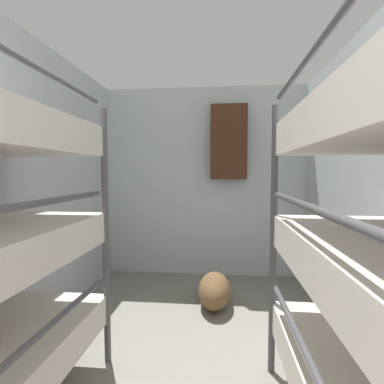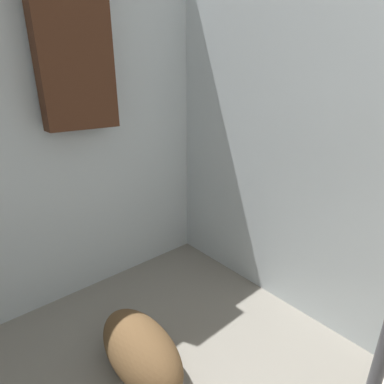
# 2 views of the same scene
# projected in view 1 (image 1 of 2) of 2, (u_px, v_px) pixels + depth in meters

# --- Properties ---
(wall_back) EXTENTS (2.62, 0.06, 2.39)m
(wall_back) POSITION_uv_depth(u_px,v_px,m) (204.00, 182.00, 3.84)
(wall_back) COLOR silver
(wall_back) RESTS_ON ground_plane
(duffel_bag) EXTENTS (0.31, 0.62, 0.31)m
(duffel_bag) POSITION_uv_depth(u_px,v_px,m) (214.00, 290.00, 2.96)
(duffel_bag) COLOR brown
(duffel_bag) RESTS_ON ground_plane
(hanging_coat) EXTENTS (0.44, 0.12, 0.90)m
(hanging_coat) POSITION_uv_depth(u_px,v_px,m) (229.00, 142.00, 3.63)
(hanging_coat) COLOR #472819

